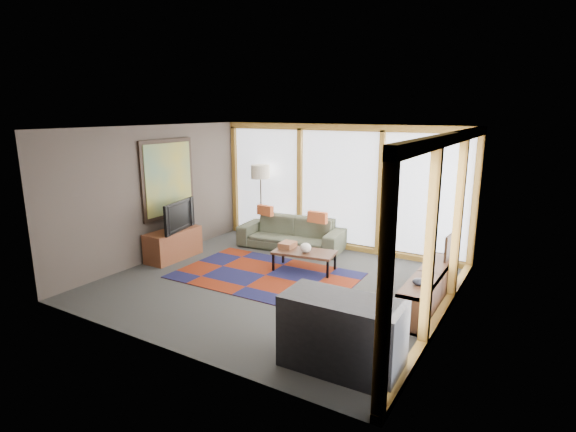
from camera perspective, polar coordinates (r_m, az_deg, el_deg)
The scene contains 17 objects.
ground at distance 7.71m, azimuth -1.54°, elevation -8.58°, with size 5.50×5.50×0.00m, color #32322F.
room_envelope at distance 7.51m, azimuth 3.87°, elevation 3.07°, with size 5.52×5.02×2.62m.
rug at distance 8.06m, azimuth -2.86°, elevation -7.53°, with size 3.11×2.00×0.01m, color maroon.
sofa at distance 9.54m, azimuth 0.41°, elevation -2.20°, with size 2.21×0.86×0.65m, color #3C412F.
pillow_left at distance 9.75m, azimuth -2.91°, elevation 0.73°, with size 0.39×0.12×0.21m, color #B9542A.
pillow_right at distance 9.10m, azimuth 3.76°, elevation -0.16°, with size 0.41×0.12×0.23m, color #B9542A.
floor_lamp at distance 10.14m, azimuth -3.46°, elevation 1.75°, with size 0.42×0.42×1.69m, color #302518, non-canonical shape.
coffee_table at distance 8.24m, azimuth 2.08°, elevation -5.73°, with size 1.11×0.55×0.37m, color #331D13, non-canonical shape.
book_stack at distance 8.38m, azimuth -0.05°, elevation -3.69°, with size 0.25×0.31×0.10m, color brown.
vase at distance 8.10m, azimuth 2.25°, elevation -4.05°, with size 0.20×0.20×0.18m, color silver.
bookshelf at distance 7.12m, azimuth 17.41°, elevation -8.85°, with size 0.38×2.10×0.53m, color #331D13, non-canonical shape.
bowl_a at distance 6.49m, azimuth 16.29°, elevation -8.01°, with size 0.18×0.18×0.09m, color black.
bowl_b at distance 6.83m, azimuth 17.28°, elevation -7.04°, with size 0.17×0.17×0.08m, color black.
shelf_picture at distance 7.61m, azimuth 19.69°, elevation -3.83°, with size 0.04×0.32×0.42m, color black.
tv_console at distance 9.16m, azimuth -14.35°, elevation -3.50°, with size 0.48×1.15×0.58m, color brown.
television at distance 8.99m, azimuth -14.16°, elevation 0.04°, with size 1.02×0.13×0.59m, color black.
bar_counter at distance 5.23m, azimuth 6.83°, elevation -14.65°, with size 1.35×0.63×0.85m, color black.
Camera 1 is at (3.85, -6.03, 2.87)m, focal length 28.00 mm.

